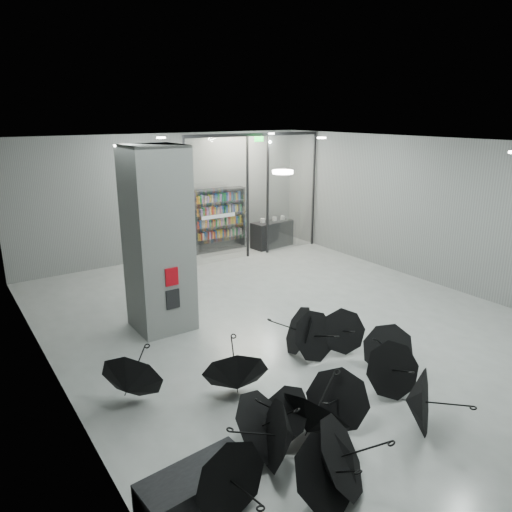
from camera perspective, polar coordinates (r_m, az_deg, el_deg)
room at (r=9.94m, az=6.35°, el=6.22°), size 14.00×14.02×4.01m
column at (r=10.52m, az=-11.52°, el=1.84°), size 1.20×1.20×4.00m
fire_cabinet at (r=10.15m, az=-9.93°, el=-2.44°), size 0.28×0.04×0.38m
info_panel at (r=10.33m, az=-9.79°, el=-5.06°), size 0.30×0.03×0.42m
exit_sign at (r=15.47m, az=0.34°, el=13.66°), size 0.30×0.06×0.15m
glass_partition at (r=15.80m, az=-0.11°, el=7.75°), size 5.06×0.08×4.00m
bench at (r=6.57m, az=-7.07°, el=-25.53°), size 1.46×0.72×0.45m
bookshelf at (r=16.70m, az=-4.45°, el=4.30°), size 1.97×0.51×2.14m
shop_counter at (r=17.21m, az=1.91°, el=2.63°), size 1.60×0.78×0.92m
umbrella_cluster at (r=7.90m, az=5.57°, el=-16.53°), size 5.91×4.61×1.32m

